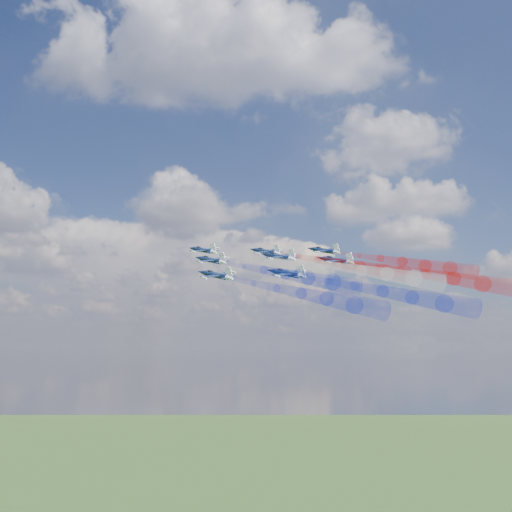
# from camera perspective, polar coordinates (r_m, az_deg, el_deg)

# --- Properties ---
(jet_lead) EXTENTS (13.82, 13.53, 7.13)m
(jet_lead) POSITION_cam_1_polar(r_m,az_deg,el_deg) (150.63, -5.10, 0.56)
(jet_lead) COLOR black
(trail_lead) EXTENTS (29.79, 23.88, 12.07)m
(trail_lead) POSITION_cam_1_polar(r_m,az_deg,el_deg) (135.19, 1.20, -0.53)
(trail_lead) COLOR white
(jet_inner_left) EXTENTS (13.82, 13.53, 7.13)m
(jet_inner_left) POSITION_cam_1_polar(r_m,az_deg,el_deg) (135.44, -4.33, -0.41)
(jet_inner_left) COLOR black
(trail_inner_left) EXTENTS (29.79, 23.88, 12.07)m
(trail_inner_left) POSITION_cam_1_polar(r_m,az_deg,el_deg) (120.38, 2.86, -1.76)
(trail_inner_left) COLOR #182CCE
(jet_inner_right) EXTENTS (13.82, 13.53, 7.13)m
(jet_inner_right) POSITION_cam_1_polar(r_m,az_deg,el_deg) (148.71, 0.97, 0.43)
(jet_inner_right) COLOR black
(trail_inner_right) EXTENTS (29.79, 23.88, 12.07)m
(trail_inner_right) POSITION_cam_1_polar(r_m,az_deg,el_deg) (135.13, 7.98, -0.69)
(trail_inner_right) COLOR red
(jet_outer_left) EXTENTS (13.82, 13.53, 7.13)m
(jet_outer_left) POSITION_cam_1_polar(r_m,az_deg,el_deg) (121.24, -3.86, -1.87)
(jet_outer_left) COLOR black
(trail_outer_left) EXTENTS (29.79, 23.88, 12.07)m
(trail_outer_left) POSITION_cam_1_polar(r_m,az_deg,el_deg) (106.55, 4.36, -3.60)
(trail_outer_left) COLOR #182CCE
(jet_center_third) EXTENTS (13.82, 13.53, 7.13)m
(jet_center_third) POSITION_cam_1_polar(r_m,az_deg,el_deg) (134.83, 2.27, -0.08)
(jet_center_third) COLOR black
(trail_center_third) EXTENTS (29.79, 23.88, 12.07)m
(trail_center_third) POSITION_cam_1_polar(r_m,az_deg,el_deg) (121.82, 10.20, -1.37)
(trail_center_third) COLOR white
(jet_outer_right) EXTENTS (13.82, 13.53, 7.13)m
(jet_outer_right) POSITION_cam_1_polar(r_m,az_deg,el_deg) (151.71, 6.64, 0.53)
(jet_outer_right) COLOR black
(trail_outer_right) EXTENTS (29.79, 23.88, 12.07)m
(trail_outer_right) POSITION_cam_1_polar(r_m,az_deg,el_deg) (139.96, 13.96, -0.55)
(trail_outer_right) COLOR red
(jet_rear_left) EXTENTS (13.82, 13.53, 7.13)m
(jet_rear_left) POSITION_cam_1_polar(r_m,az_deg,el_deg) (120.50, 3.06, -1.71)
(jet_rear_left) COLOR black
(trail_rear_left) EXTENTS (29.79, 23.88, 12.07)m
(trail_rear_left) POSITION_cam_1_polar(r_m,az_deg,el_deg) (108.00, 12.13, -3.36)
(trail_rear_left) COLOR #182CCE
(jet_rear_right) EXTENTS (13.82, 13.53, 7.13)m
(jet_rear_right) POSITION_cam_1_polar(r_m,az_deg,el_deg) (135.82, 7.77, -0.42)
(jet_rear_right) COLOR black
(trail_rear_right) EXTENTS (29.79, 23.88, 12.07)m
(trail_rear_right) POSITION_cam_1_polar(r_m,az_deg,el_deg) (124.65, 16.12, -1.71)
(trail_rear_right) COLOR red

